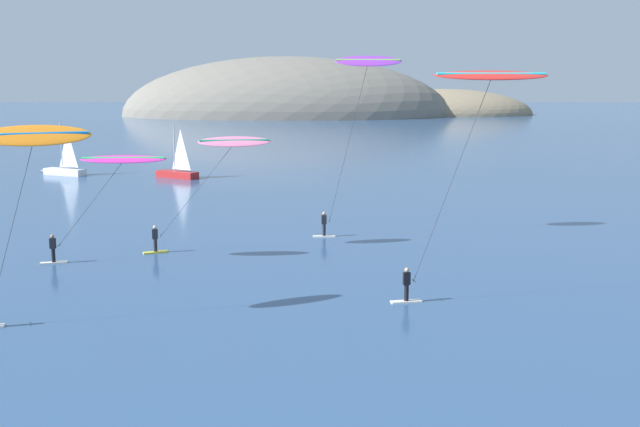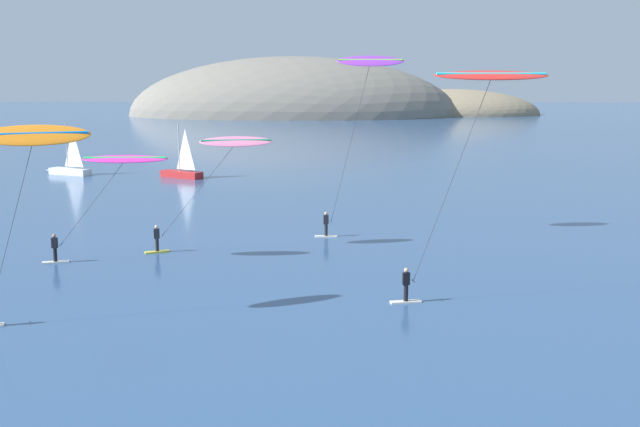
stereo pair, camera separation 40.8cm
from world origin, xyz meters
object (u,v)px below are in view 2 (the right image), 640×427
object	(u,v)px
sailboat_far	(68,169)
kitesurfer_purple	(366,77)
kitesurfer_magenta	(118,168)
kitesurfer_pink	(228,152)
kitesurfer_orange	(30,150)
kitesurfer_red	(484,95)
sailboat_near	(180,171)

from	to	relation	value
sailboat_far	kitesurfer_purple	size ratio (longest dim) A/B	0.48
sailboat_far	kitesurfer_magenta	bearing A→B (deg)	-67.56
sailboat_far	kitesurfer_pink	distance (m)	44.36
sailboat_far	kitesurfer_magenta	distance (m)	44.70
sailboat_far	kitesurfer_orange	xyz separation A→B (m)	(16.37, -52.43, 6.97)
sailboat_far	kitesurfer_purple	xyz separation A→B (m)	(31.38, -33.23, 9.99)
sailboat_far	kitesurfer_pink	bearing A→B (deg)	-58.78
sailboat_far	kitesurfer_red	bearing A→B (deg)	-53.11
kitesurfer_magenta	kitesurfer_pink	distance (m)	6.81
kitesurfer_red	kitesurfer_purple	xyz separation A→B (m)	(-4.99, 15.23, 0.76)
sailboat_near	kitesurfer_magenta	world-z (taller)	kitesurfer_magenta
kitesurfer_purple	kitesurfer_red	bearing A→B (deg)	-71.85
sailboat_far	kitesurfer_orange	bearing A→B (deg)	-72.66
kitesurfer_magenta	kitesurfer_orange	bearing A→B (deg)	-92.97
kitesurfer_pink	kitesurfer_purple	distance (m)	10.64
kitesurfer_orange	kitesurfer_red	xyz separation A→B (m)	(20.00, 3.97, 2.27)
kitesurfer_magenta	kitesurfer_orange	world-z (taller)	kitesurfer_orange
kitesurfer_red	kitesurfer_purple	size ratio (longest dim) A/B	0.91
kitesurfer_red	sailboat_near	bearing A→B (deg)	117.08
kitesurfer_orange	kitesurfer_purple	distance (m)	24.56
sailboat_near	kitesurfer_magenta	xyz separation A→B (m)	(4.25, -38.88, 4.86)
sailboat_near	kitesurfer_orange	distance (m)	50.86
kitesurfer_pink	kitesurfer_red	bearing A→B (deg)	-38.60
sailboat_near	sailboat_far	bearing A→B (deg)	170.22
kitesurfer_pink	kitesurfer_purple	size ratio (longest dim) A/B	0.66
sailboat_near	kitesurfer_magenta	distance (m)	39.41
kitesurfer_orange	kitesurfer_purple	bearing A→B (deg)	52.01
kitesurfer_purple	kitesurfer_pink	bearing A→B (deg)	-152.69
kitesurfer_red	kitesurfer_orange	bearing A→B (deg)	-168.76
sailboat_far	sailboat_near	bearing A→B (deg)	-9.78
kitesurfer_red	kitesurfer_pink	distance (m)	17.74
sailboat_near	kitesurfer_purple	distance (m)	37.57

